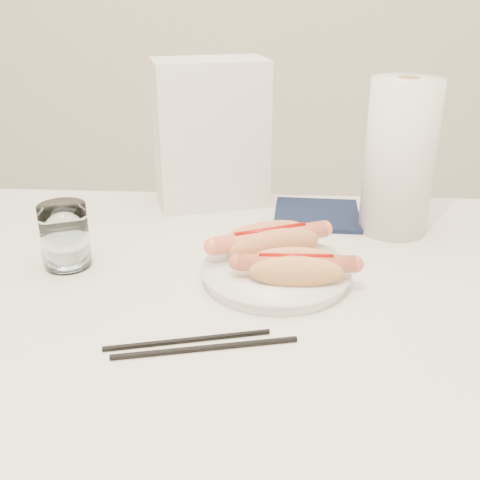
# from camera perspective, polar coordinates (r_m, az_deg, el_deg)

# --- Properties ---
(table) EXTENTS (1.20, 0.80, 0.75)m
(table) POSITION_cam_1_polar(r_m,az_deg,el_deg) (0.83, -3.18, -8.67)
(table) COLOR silver
(table) RESTS_ON ground
(plate) EXTENTS (0.24, 0.24, 0.02)m
(plate) POSITION_cam_1_polar(r_m,az_deg,el_deg) (0.83, 3.55, -3.40)
(plate) COLOR white
(plate) RESTS_ON table
(hotdog_left) EXTENTS (0.17, 0.12, 0.05)m
(hotdog_left) POSITION_cam_1_polar(r_m,az_deg,el_deg) (0.85, 2.99, -0.19)
(hotdog_left) COLOR tan
(hotdog_left) RESTS_ON plate
(hotdog_right) EXTENTS (0.16, 0.06, 0.04)m
(hotdog_right) POSITION_cam_1_polar(r_m,az_deg,el_deg) (0.79, 5.52, -2.73)
(hotdog_right) COLOR #E39A58
(hotdog_right) RESTS_ON plate
(water_glass) EXTENTS (0.07, 0.07, 0.10)m
(water_glass) POSITION_cam_1_polar(r_m,az_deg,el_deg) (0.89, -16.90, 0.39)
(water_glass) COLOR white
(water_glass) RESTS_ON table
(chopstick_near) EXTENTS (0.19, 0.06, 0.01)m
(chopstick_near) POSITION_cam_1_polar(r_m,az_deg,el_deg) (0.70, -5.18, -9.81)
(chopstick_near) COLOR black
(chopstick_near) RESTS_ON table
(chopstick_far) EXTENTS (0.21, 0.06, 0.01)m
(chopstick_far) POSITION_cam_1_polar(r_m,az_deg,el_deg) (0.68, -3.43, -10.59)
(chopstick_far) COLOR black
(chopstick_far) RESTS_ON table
(napkin_box) EXTENTS (0.22, 0.17, 0.27)m
(napkin_box) POSITION_cam_1_polar(r_m,az_deg,el_deg) (1.08, -2.90, 10.41)
(napkin_box) COLOR silver
(napkin_box) RESTS_ON table
(navy_napkin) EXTENTS (0.16, 0.16, 0.01)m
(navy_napkin) POSITION_cam_1_polar(r_m,az_deg,el_deg) (1.06, 7.59, 2.52)
(navy_napkin) COLOR #101833
(navy_napkin) RESTS_ON table
(paper_towel_roll) EXTENTS (0.14, 0.14, 0.26)m
(paper_towel_roll) POSITION_cam_1_polar(r_m,az_deg,el_deg) (0.99, 15.49, 7.83)
(paper_towel_roll) COLOR silver
(paper_towel_roll) RESTS_ON table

